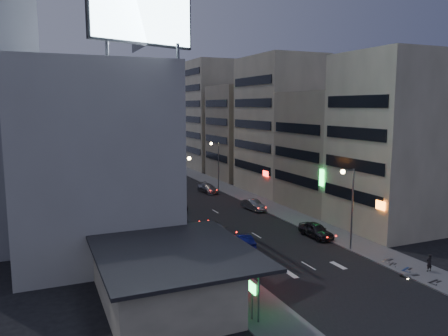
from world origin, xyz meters
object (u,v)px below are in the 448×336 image
scooter_silver_a (416,267)px  scooter_blue (407,261)px  parked_car_left (174,205)px  road_car_silver (212,228)px  parked_car_right_far (208,188)px  person (429,263)px  scooter_black_a (437,273)px  parked_car_right_mid (253,205)px  scooter_black_b (393,257)px  scooter_silver_b (389,252)px  road_car_blue (242,241)px  parked_car_right_near (316,230)px

scooter_silver_a → scooter_blue: scooter_silver_a is taller
parked_car_left → road_car_silver: road_car_silver is taller
parked_car_right_far → scooter_silver_a: size_ratio=2.61×
parked_car_left → person: 33.23m
scooter_silver_a → scooter_black_a: bearing=-157.8°
parked_car_right_mid → scooter_black_b: 23.36m
parked_car_left → scooter_black_a: 34.31m
parked_car_left → person: person is taller
parked_car_right_mid → parked_car_left: bearing=150.3°
person → scooter_blue: size_ratio=0.87×
parked_car_left → parked_car_right_far: parked_car_right_far is taller
parked_car_left → scooter_blue: bearing=109.8°
parked_car_left → scooter_silver_a: size_ratio=2.61×
parked_car_right_mid → scooter_silver_b: size_ratio=2.41×
parked_car_left → parked_car_right_far: (8.61, 9.48, 0.03)m
parked_car_right_mid → scooter_blue: size_ratio=2.45×
road_car_blue → scooter_black_a: 17.69m
parked_car_left → scooter_silver_b: size_ratio=2.75×
parked_car_left → road_car_blue: size_ratio=1.17×
scooter_blue → scooter_black_b: 1.42m
parked_car_right_mid → scooter_black_a: parked_car_right_mid is taller
parked_car_right_mid → road_car_blue: 16.08m
parked_car_right_near → scooter_black_b: 9.58m
scooter_blue → scooter_silver_b: size_ratio=0.99×
scooter_silver_b → parked_car_right_mid: bearing=-8.6°
parked_car_right_far → scooter_silver_b: parked_car_right_far is taller
parked_car_right_mid → parked_car_right_far: (-1.33, 13.77, 0.00)m
parked_car_left → person: size_ratio=3.22×
road_car_blue → scooter_silver_b: 13.95m
scooter_silver_a → scooter_blue: size_ratio=1.07×
scooter_black_b → scooter_silver_b: bearing=-50.7°
scooter_silver_a → scooter_blue: 1.45m
road_car_blue → scooter_black_b: (10.55, -9.51, -0.09)m
parked_car_right_far → person: bearing=-88.8°
parked_car_right_far → scooter_silver_b: bearing=-89.3°
road_car_silver → parked_car_right_mid: bearing=-136.9°
parked_car_right_near → road_car_silver: (-9.91, 5.44, -0.03)m
road_car_blue → parked_car_right_near: bearing=-175.8°
road_car_blue → scooter_black_b: road_car_blue is taller
scooter_black_a → parked_car_right_far: bearing=-4.1°
parked_car_right_far → scooter_blue: (3.87, -38.40, -0.06)m
scooter_silver_a → scooter_silver_b: scooter_silver_a is taller
parked_car_left → road_car_silver: size_ratio=0.94×
parked_car_left → road_car_silver: 12.69m
parked_car_right_mid → person: size_ratio=2.83×
scooter_silver_a → scooter_silver_b: 3.80m
road_car_blue → road_car_silver: road_car_silver is taller
scooter_black_b → person: bearing=179.6°
road_car_silver → person: 21.90m
parked_car_right_far → road_car_blue: (-7.02, -27.51, -0.02)m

